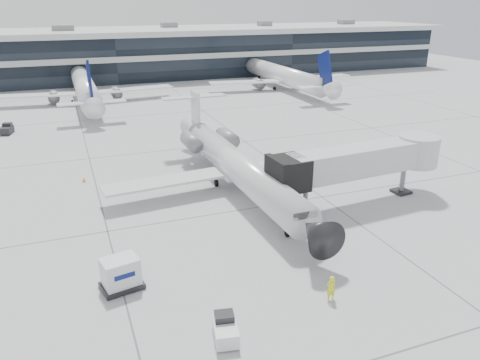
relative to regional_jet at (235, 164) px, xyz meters
name	(u,v)px	position (x,y,z in m)	size (l,w,h in m)	color
ground	(223,213)	(-3.05, -5.08, -2.55)	(220.00, 220.00, 0.00)	#9C9C9F
terminal	(111,57)	(-3.05, 76.92, 2.45)	(170.00, 22.00, 10.00)	black
bg_jet_center	(86,101)	(-11.05, 49.92, -2.55)	(32.00, 40.00, 9.60)	white
bg_jet_right	(281,88)	(28.95, 49.92, -2.55)	(32.00, 40.00, 9.60)	white
regional_jet	(235,164)	(0.00, 0.00, 0.00)	(25.95, 32.29, 7.47)	silver
jet_bridge	(366,160)	(9.96, -7.29, 1.53)	(17.46, 4.60, 5.60)	silver
ramp_worker	(331,288)	(-0.92, -19.64, -1.70)	(0.62, 0.41, 1.70)	yellow
baggage_tug	(225,329)	(-8.30, -20.73, -1.94)	(1.67, 2.36, 1.37)	silver
cargo_uld	(121,274)	(-13.03, -13.68, -1.48)	(2.93, 2.40, 2.12)	black
traffic_cone	(84,180)	(-14.12, 7.16, -2.31)	(0.45, 0.45, 0.51)	orange
far_tug	(7,129)	(-22.99, 30.56, -1.90)	(1.84, 2.53, 1.45)	black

